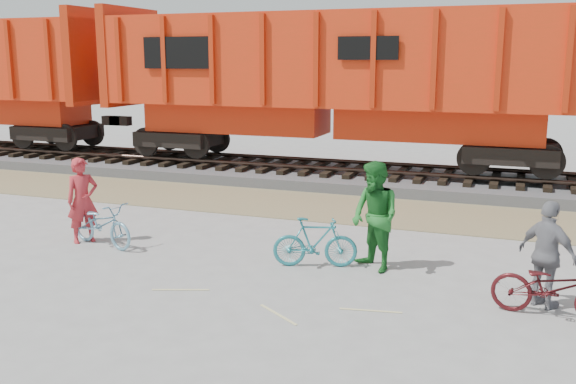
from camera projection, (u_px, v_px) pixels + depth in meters
name	position (u px, v px, depth m)	size (l,w,h in m)	color
ground	(259.00, 281.00, 10.47)	(120.00, 120.00, 0.00)	#9E9E99
gravel_strip	(347.00, 209.00, 15.52)	(120.00, 3.00, 0.02)	#92825B
ballast_bed	(379.00, 178.00, 18.70)	(120.00, 4.00, 0.30)	slate
track	(379.00, 167.00, 18.64)	(120.00, 2.60, 0.24)	black
hopper_car_center	(332.00, 79.00, 18.61)	(14.00, 3.13, 4.65)	black
bicycle_blue	(102.00, 224.00, 12.40)	(0.58, 1.66, 0.87)	#6DA6BF
bicycle_teal	(315.00, 242.00, 11.12)	(0.41, 1.47, 0.88)	teal
bicycle_maroon	(554.00, 288.00, 8.90)	(0.59, 1.69, 0.89)	#431013
person_solo	(83.00, 200.00, 12.57)	(0.61, 0.40, 1.68)	#B4292F
person_man	(375.00, 217.00, 10.87)	(0.91, 0.71, 1.88)	#1E6C26
person_woman	(548.00, 255.00, 9.23)	(0.93, 0.39, 1.59)	gray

